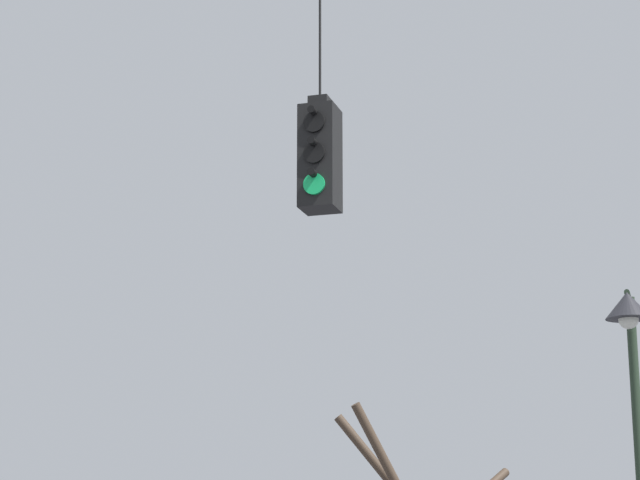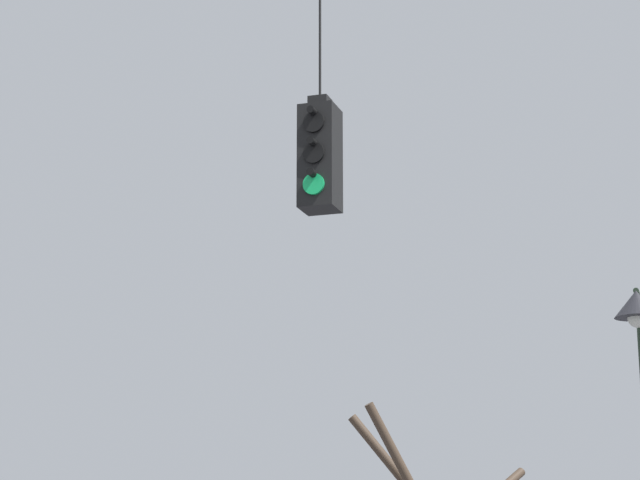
# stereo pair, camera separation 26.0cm
# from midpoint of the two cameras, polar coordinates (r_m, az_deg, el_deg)

# --- Properties ---
(traffic_light_over_intersection) EXTENTS (0.34, 0.58, 3.12)m
(traffic_light_over_intersection) POSITION_cam_midpoint_polar(r_m,az_deg,el_deg) (11.58, -0.64, 3.89)
(traffic_light_over_intersection) COLOR black
(street_lamp) EXTENTS (0.55, 0.95, 5.32)m
(street_lamp) POSITION_cam_midpoint_polar(r_m,az_deg,el_deg) (15.62, 13.68, -6.55)
(street_lamp) COLOR #233323
(street_lamp) RESTS_ON ground_plane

